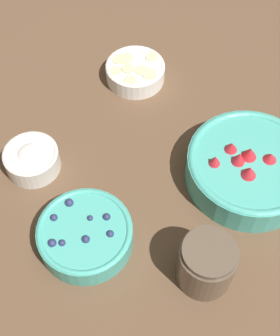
{
  "coord_description": "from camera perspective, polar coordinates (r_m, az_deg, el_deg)",
  "views": [
    {
      "loc": [
        -0.13,
        0.54,
        0.8
      ],
      "look_at": [
        -0.0,
        0.05,
        0.05
      ],
      "focal_mm": 50.0,
      "sensor_mm": 36.0,
      "label": 1
    }
  ],
  "objects": [
    {
      "name": "ground_plane",
      "position": [
        0.97,
        0.74,
        0.97
      ],
      "size": [
        4.0,
        4.0,
        0.0
      ],
      "primitive_type": "plane",
      "color": "brown"
    },
    {
      "name": "bowl_strawberries",
      "position": [
        0.94,
        13.21,
        0.17
      ],
      "size": [
        0.25,
        0.25,
        0.09
      ],
      "color": "#47AD9E",
      "rests_on": "ground_plane"
    },
    {
      "name": "bowl_blueberries",
      "position": [
        0.86,
        -6.7,
        -8.03
      ],
      "size": [
        0.17,
        0.17,
        0.06
      ],
      "color": "#47AD9E",
      "rests_on": "ground_plane"
    },
    {
      "name": "bowl_bananas",
      "position": [
        1.1,
        -0.59,
        11.77
      ],
      "size": [
        0.14,
        0.14,
        0.05
      ],
      "color": "white",
      "rests_on": "ground_plane"
    },
    {
      "name": "bowl_cream",
      "position": [
        0.96,
        -13.06,
        1.16
      ],
      "size": [
        0.11,
        0.11,
        0.06
      ],
      "color": "silver",
      "rests_on": "ground_plane"
    },
    {
      "name": "jar_chocolate",
      "position": [
        0.82,
        8.06,
        -11.51
      ],
      "size": [
        0.1,
        0.1,
        0.1
      ],
      "color": "brown",
      "rests_on": "ground_plane"
    }
  ]
}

